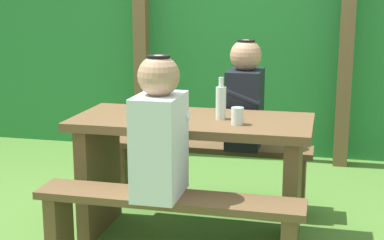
% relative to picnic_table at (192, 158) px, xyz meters
% --- Properties ---
extents(ground_plane, '(12.00, 12.00, 0.00)m').
position_rel_picnic_table_xyz_m(ground_plane, '(0.00, 0.00, -0.51)').
color(ground_plane, '#4E7B30').
extents(hedge_backdrop, '(6.40, 0.71, 2.21)m').
position_rel_picnic_table_xyz_m(hedge_backdrop, '(0.00, 2.35, 0.59)').
color(hedge_backdrop, '#277936').
rests_on(hedge_backdrop, ground_plane).
extents(pergola_post_left, '(0.12, 0.12, 2.27)m').
position_rel_picnic_table_xyz_m(pergola_post_left, '(-0.91, 1.79, 0.62)').
color(pergola_post_left, brown).
rests_on(pergola_post_left, ground_plane).
extents(pergola_post_right, '(0.12, 0.12, 2.27)m').
position_rel_picnic_table_xyz_m(pergola_post_right, '(0.91, 1.79, 0.62)').
color(pergola_post_right, brown).
rests_on(pergola_post_right, ground_plane).
extents(picnic_table, '(1.40, 0.64, 0.75)m').
position_rel_picnic_table_xyz_m(picnic_table, '(0.00, 0.00, 0.00)').
color(picnic_table, brown).
rests_on(picnic_table, ground_plane).
extents(bench_near, '(1.40, 0.24, 0.46)m').
position_rel_picnic_table_xyz_m(bench_near, '(0.00, -0.53, -0.18)').
color(bench_near, brown).
rests_on(bench_near, ground_plane).
extents(bench_far, '(1.40, 0.24, 0.46)m').
position_rel_picnic_table_xyz_m(bench_far, '(0.00, 0.53, -0.18)').
color(bench_far, brown).
rests_on(bench_far, ground_plane).
extents(person_white_shirt, '(0.25, 0.35, 0.72)m').
position_rel_picnic_table_xyz_m(person_white_shirt, '(-0.04, -0.52, 0.28)').
color(person_white_shirt, silver).
rests_on(person_white_shirt, bench_near).
extents(person_black_coat, '(0.25, 0.35, 0.72)m').
position_rel_picnic_table_xyz_m(person_black_coat, '(0.24, 0.52, 0.28)').
color(person_black_coat, black).
rests_on(person_black_coat, bench_far).
extents(drinking_glass, '(0.07, 0.07, 0.10)m').
position_rel_picnic_table_xyz_m(drinking_glass, '(0.29, -0.11, 0.29)').
color(drinking_glass, silver).
rests_on(drinking_glass, picnic_table).
extents(bottle_left, '(0.06, 0.06, 0.25)m').
position_rel_picnic_table_xyz_m(bottle_left, '(0.17, 0.01, 0.34)').
color(bottle_left, silver).
rests_on(bottle_left, picnic_table).
extents(bottle_right, '(0.06, 0.06, 0.24)m').
position_rel_picnic_table_xyz_m(bottle_right, '(-0.16, -0.00, 0.34)').
color(bottle_right, silver).
rests_on(bottle_right, picnic_table).
extents(cell_phone, '(0.12, 0.16, 0.01)m').
position_rel_picnic_table_xyz_m(cell_phone, '(-0.24, -0.05, 0.25)').
color(cell_phone, black).
rests_on(cell_phone, picnic_table).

